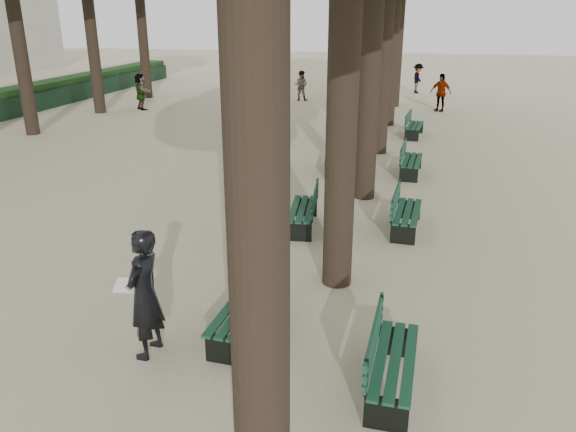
# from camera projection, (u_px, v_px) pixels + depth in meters

# --- Properties ---
(ground) EXTENTS (120.00, 120.00, 0.00)m
(ground) POSITION_uv_depth(u_px,v_px,m) (197.00, 368.00, 7.70)
(ground) COLOR #C2B393
(ground) RESTS_ON ground
(bench_left_0) EXTENTS (0.67, 1.83, 0.92)m
(bench_left_0) POSITION_uv_depth(u_px,v_px,m) (243.00, 318.00, 8.42)
(bench_left_0) COLOR black
(bench_left_0) RESTS_ON ground
(bench_left_1) EXTENTS (0.76, 1.85, 0.92)m
(bench_left_1) POSITION_uv_depth(u_px,v_px,m) (303.00, 216.00, 12.54)
(bench_left_1) COLOR black
(bench_left_1) RESTS_ON ground
(bench_left_2) EXTENTS (0.80, 1.86, 0.92)m
(bench_left_2) POSITION_uv_depth(u_px,v_px,m) (334.00, 163.00, 16.85)
(bench_left_2) COLOR black
(bench_left_2) RESTS_ON ground
(bench_left_3) EXTENTS (0.72, 1.84, 0.92)m
(bench_left_3) POSITION_uv_depth(u_px,v_px,m) (354.00, 129.00, 21.58)
(bench_left_3) COLOR black
(bench_left_3) RESTS_ON ground
(bench_right_0) EXTENTS (0.64, 1.82, 0.92)m
(bench_right_0) POSITION_uv_depth(u_px,v_px,m) (393.00, 371.00, 7.18)
(bench_right_0) COLOR black
(bench_right_0) RESTS_ON ground
(bench_right_1) EXTENTS (0.67, 1.83, 0.92)m
(bench_right_1) POSITION_uv_depth(u_px,v_px,m) (406.00, 219.00, 12.38)
(bench_right_1) COLOR black
(bench_right_1) RESTS_ON ground
(bench_right_2) EXTENTS (0.67, 1.83, 0.92)m
(bench_right_2) POSITION_uv_depth(u_px,v_px,m) (411.00, 166.00, 16.57)
(bench_right_2) COLOR black
(bench_right_2) RESTS_ON ground
(bench_right_3) EXTENTS (0.74, 1.85, 0.92)m
(bench_right_3) POSITION_uv_depth(u_px,v_px,m) (414.00, 130.00, 21.51)
(bench_right_3) COLOR black
(bench_right_3) RESTS_ON ground
(man_with_map) EXTENTS (0.65, 0.78, 1.89)m
(man_with_map) POSITION_uv_depth(u_px,v_px,m) (144.00, 294.00, 7.72)
(man_with_map) COLOR black
(man_with_map) RESTS_ON ground
(pedestrian_d) EXTENTS (0.45, 0.95, 1.88)m
(pedestrian_d) POSITION_uv_depth(u_px,v_px,m) (344.00, 72.00, 35.09)
(pedestrian_d) COLOR #262628
(pedestrian_d) RESTS_ON ground
(pedestrian_b) EXTENTS (0.56, 1.13, 1.68)m
(pedestrian_b) POSITION_uv_depth(u_px,v_px,m) (418.00, 78.00, 32.50)
(pedestrian_b) COLOR #262628
(pedestrian_b) RESTS_ON ground
(pedestrian_e) EXTENTS (1.42, 1.33, 1.73)m
(pedestrian_e) POSITION_uv_depth(u_px,v_px,m) (141.00, 92.00, 27.15)
(pedestrian_e) COLOR #262628
(pedestrian_e) RESTS_ON ground
(pedestrian_a) EXTENTS (0.79, 0.38, 1.56)m
(pedestrian_a) POSITION_uv_depth(u_px,v_px,m) (301.00, 86.00, 29.97)
(pedestrian_a) COLOR #262628
(pedestrian_a) RESTS_ON ground
(pedestrian_c) EXTENTS (1.09, 0.78, 1.78)m
(pedestrian_c) POSITION_uv_depth(u_px,v_px,m) (441.00, 93.00, 26.69)
(pedestrian_c) COLOR #262628
(pedestrian_c) RESTS_ON ground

